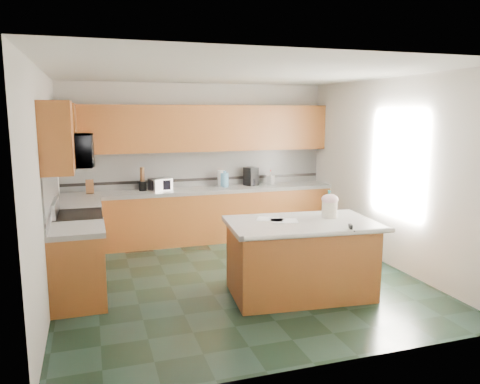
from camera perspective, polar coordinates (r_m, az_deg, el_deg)
name	(u,v)px	position (r m, az deg, el deg)	size (l,w,h in m)	color
floor	(237,279)	(6.39, -0.32, -10.54)	(4.60, 4.60, 0.00)	black
ceiling	(237,72)	(6.01, -0.35, 14.39)	(4.60, 4.60, 0.00)	white
wall_back	(198,162)	(8.28, -5.18, 3.70)	(4.60, 0.04, 2.70)	silver
wall_front	(321,217)	(3.94, 9.89, -3.03)	(4.60, 0.04, 2.70)	silver
wall_left	(44,188)	(5.80, -22.76, 0.43)	(0.04, 4.60, 2.70)	silver
wall_right	(390,172)	(7.10, 17.84, 2.28)	(0.04, 4.60, 2.70)	silver
back_base_cab	(203,216)	(8.12, -4.59, -2.99)	(4.60, 0.60, 0.86)	#54230F
back_countertop	(202,190)	(8.03, -4.63, 0.21)	(4.60, 0.64, 0.06)	white
back_upper_cab	(200,128)	(8.06, -4.96, 7.75)	(4.60, 0.33, 0.78)	#54230F
back_backsplash	(198,168)	(8.26, -5.12, 2.88)	(4.60, 0.02, 0.63)	silver
back_accent_band	(198,179)	(8.28, -5.09, 1.54)	(4.60, 0.01, 0.05)	black
left_base_cab_rear	(80,236)	(7.23, -18.92, -5.08)	(0.60, 0.82, 0.86)	#54230F
left_counter_rear	(78,205)	(7.13, -19.12, -1.50)	(0.64, 0.82, 0.06)	white
left_base_cab_front	(78,269)	(5.76, -19.14, -8.84)	(0.60, 0.72, 0.86)	#54230F
left_counter_front	(76,230)	(5.63, -19.40, -4.39)	(0.64, 0.72, 0.06)	white
left_backsplash	(51,190)	(6.36, -22.00, 0.18)	(0.02, 2.30, 0.63)	silver
left_accent_band	(53,206)	(6.39, -21.84, -1.54)	(0.01, 2.30, 0.05)	black
left_upper_cab_rear	(64,131)	(7.15, -20.66, 6.93)	(0.33, 1.09, 0.78)	#54230F
left_upper_cab_front	(57,137)	(5.49, -21.43, 6.24)	(0.33, 0.72, 0.78)	#54230F
range_body	(79,250)	(6.46, -19.03, -6.73)	(0.60, 0.76, 0.88)	#B7B7BC
range_oven_door	(102,251)	(6.47, -16.42, -6.94)	(0.02, 0.68, 0.55)	black
range_cooktop	(77,216)	(6.35, -19.25, -2.74)	(0.62, 0.78, 0.04)	black
range_handle	(103,223)	(6.38, -16.32, -3.64)	(0.02, 0.02, 0.66)	#B7B7BC
range_backguard	(55,208)	(6.34, -21.66, -1.79)	(0.06, 0.76, 0.18)	#B7B7BC
microwave	(73,151)	(6.24, -19.68, 4.76)	(0.73, 0.50, 0.41)	#B7B7BC
island_base	(300,261)	(5.79, 7.37, -8.28)	(1.65, 0.94, 0.86)	#54230F
island_top	(301,224)	(5.66, 7.47, -3.85)	(1.75, 1.04, 0.06)	white
island_bullnose	(322,234)	(5.21, 9.91, -5.10)	(0.06, 0.06, 1.75)	white
treat_jar	(329,210)	(5.90, 10.85, -2.11)	(0.19, 0.19, 0.20)	#EDE3C8
treat_jar_lid	(330,199)	(5.88, 10.89, -0.87)	(0.21, 0.21, 0.13)	beige
treat_jar_knob	(330,196)	(5.87, 10.91, -0.44)	(0.02, 0.02, 0.07)	tan
treat_jar_knob_end_l	(327,196)	(5.85, 10.61, -0.45)	(0.04, 0.04, 0.04)	tan
treat_jar_knob_end_r	(332,195)	(5.88, 11.20, -0.42)	(0.04, 0.04, 0.04)	tan
soap_bottle_island	(329,204)	(5.93, 10.77, -1.39)	(0.13, 0.13, 0.33)	#26AFBE
paper_sheet_a	(284,221)	(5.65, 5.41, -3.50)	(0.32, 0.24, 0.00)	white
paper_sheet_b	(270,219)	(5.73, 3.69, -3.31)	(0.32, 0.24, 0.00)	white
clamp_body	(351,228)	(5.40, 13.33, -4.27)	(0.03, 0.09, 0.08)	black
clamp_handle	(353,231)	(5.36, 13.62, -4.61)	(0.01, 0.01, 0.06)	black
knife_block	(90,187)	(7.85, -17.84, 0.60)	(0.12, 0.10, 0.22)	#472814
utensil_crock	(143,186)	(7.93, -11.78, 0.72)	(0.13, 0.13, 0.16)	black
utensil_bundle	(142,174)	(7.90, -11.83, 2.13)	(0.07, 0.07, 0.23)	#472814
toaster_oven	(160,184)	(7.93, -9.68, 0.93)	(0.34, 0.24, 0.20)	#B7B7BC
toaster_oven_door	(161,185)	(7.82, -9.56, 0.82)	(0.30, 0.01, 0.16)	black
paper_towel	(221,179)	(8.19, -2.29, 1.65)	(0.13, 0.13, 0.29)	white
paper_towel_base	(221,186)	(8.21, -2.28, 0.71)	(0.19, 0.19, 0.01)	#B7B7BC
water_jug	(224,180)	(8.17, -1.92, 1.49)	(0.15, 0.15, 0.25)	#5A96BE
water_jug_neck	(224,172)	(8.15, -1.93, 2.48)	(0.07, 0.07, 0.04)	#5A96BE
coffee_maker	(251,176)	(8.33, 1.34, 1.91)	(0.19, 0.21, 0.32)	black
coffee_carafe	(252,182)	(8.30, 1.45, 1.22)	(0.13, 0.13, 0.13)	black
soap_bottle_back	(270,178)	(8.43, 3.74, 1.71)	(0.11, 0.11, 0.24)	white
soap_back_cap	(271,171)	(8.42, 3.75, 2.62)	(0.02, 0.02, 0.03)	red
window_light_proxy	(398,164)	(6.90, 18.66, 3.30)	(0.02, 1.40, 1.10)	white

